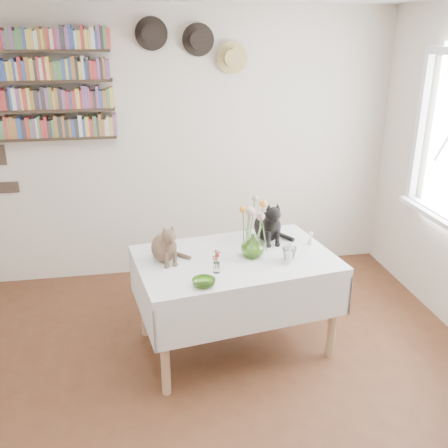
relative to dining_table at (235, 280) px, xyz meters
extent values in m
cube|color=brown|center=(-0.22, -0.84, -0.59)|extent=(4.04, 4.54, 0.04)
cube|color=beige|center=(-0.22, 1.43, 0.68)|extent=(4.04, 0.04, 2.54)
cube|color=white|center=(1.75, 0.69, 0.93)|extent=(0.06, 0.06, 1.20)
cube|color=white|center=(0.00, 0.00, 0.15)|extent=(1.53, 1.11, 0.06)
cylinder|color=tan|center=(-0.55, -0.46, -0.22)|extent=(0.06, 0.06, 0.69)
cylinder|color=tan|center=(0.67, -0.27, -0.22)|extent=(0.06, 0.06, 0.69)
cylinder|color=tan|center=(-0.67, 0.27, -0.22)|extent=(0.06, 0.06, 0.69)
cylinder|color=tan|center=(0.55, 0.46, -0.22)|extent=(0.06, 0.06, 0.69)
imported|color=#7CB341|center=(0.12, -0.02, 0.27)|extent=(0.22, 0.22, 0.18)
imported|color=#7CB341|center=(-0.28, -0.40, 0.21)|extent=(0.19, 0.19, 0.05)
imported|color=white|center=(0.37, -0.12, 0.23)|extent=(0.12, 0.12, 0.10)
cylinder|color=white|center=(0.34, -0.18, 0.23)|extent=(0.05, 0.05, 0.09)
cylinder|color=white|center=(0.34, -0.18, 0.31)|extent=(0.02, 0.02, 0.07)
cylinder|color=white|center=(-0.17, -0.22, 0.22)|extent=(0.04, 0.04, 0.07)
cone|color=white|center=(0.61, 0.12, 0.22)|extent=(0.05, 0.05, 0.08)
sphere|color=beige|center=(0.61, 0.12, 0.27)|extent=(0.03, 0.03, 0.03)
cylinder|color=#4C7233|center=(0.09, -0.01, 0.39)|extent=(0.01, 0.01, 0.30)
sphere|color=pink|center=(0.09, -0.01, 0.54)|extent=(0.07, 0.07, 0.07)
cylinder|color=#4C7233|center=(0.16, -0.04, 0.37)|extent=(0.01, 0.01, 0.26)
sphere|color=pink|center=(0.16, -0.04, 0.50)|extent=(0.06, 0.06, 0.06)
cylinder|color=#4C7233|center=(0.18, 0.01, 0.41)|extent=(0.01, 0.01, 0.34)
sphere|color=orange|center=(0.18, 0.01, 0.58)|extent=(0.06, 0.06, 0.06)
cylinder|color=#4C7233|center=(0.06, 0.02, 0.39)|extent=(0.01, 0.01, 0.31)
sphere|color=orange|center=(0.06, 0.02, 0.55)|extent=(0.05, 0.05, 0.05)
cylinder|color=#4C7233|center=(0.12, 0.03, 0.42)|extent=(0.01, 0.01, 0.37)
sphere|color=#999E93|center=(0.12, 0.03, 0.61)|extent=(0.04, 0.04, 0.04)
cylinder|color=#4C7233|center=(0.07, -0.05, 0.40)|extent=(0.01, 0.01, 0.33)
sphere|color=#999E93|center=(0.07, -0.05, 0.57)|extent=(0.04, 0.04, 0.04)
cylinder|color=#4C7233|center=(0.19, -0.06, 0.38)|extent=(0.01, 0.01, 0.29)
sphere|color=#999E93|center=(0.19, -0.06, 0.53)|extent=(0.04, 0.04, 0.04)
cube|color=#322417|center=(-1.32, 1.32, 0.83)|extent=(1.00, 0.16, 0.02)
cube|color=#322417|center=(-1.32, 1.32, 1.07)|extent=(1.00, 0.16, 0.02)
cube|color=#322417|center=(-1.32, 1.32, 1.31)|extent=(1.00, 0.16, 0.02)
cube|color=#322417|center=(-1.32, 1.32, 1.55)|extent=(1.00, 0.16, 0.02)
cylinder|color=black|center=(-0.47, 1.37, 1.68)|extent=(0.28, 0.02, 0.28)
cylinder|color=black|center=(-0.47, 1.33, 1.68)|extent=(0.16, 0.08, 0.16)
cylinder|color=black|center=(-0.07, 1.37, 1.63)|extent=(0.28, 0.02, 0.28)
cylinder|color=black|center=(-0.07, 1.33, 1.63)|extent=(0.16, 0.08, 0.16)
cylinder|color=tan|center=(0.23, 1.37, 1.48)|extent=(0.28, 0.02, 0.28)
cylinder|color=tan|center=(0.23, 1.33, 1.48)|extent=(0.16, 0.08, 0.16)
cube|color=#38281E|center=(-1.82, 1.39, 0.38)|extent=(0.18, 0.02, 0.10)
camera|label=1|loc=(-0.65, -3.20, 1.71)|focal=40.00mm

